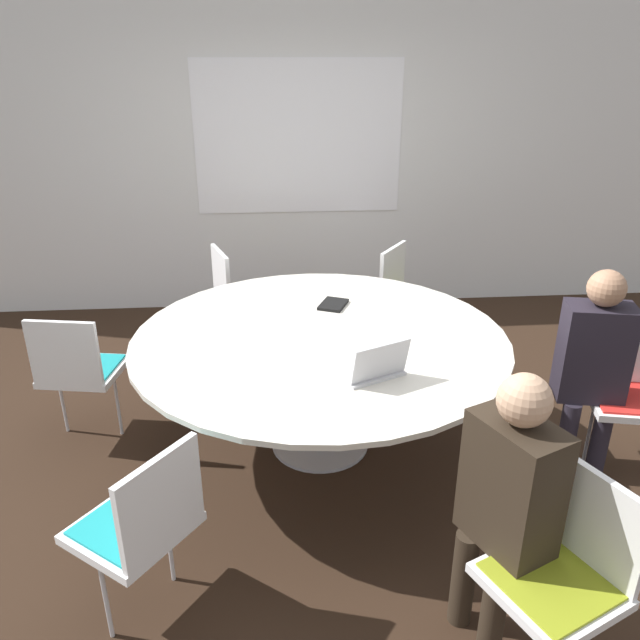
{
  "coord_description": "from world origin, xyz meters",
  "views": [
    {
      "loc": [
        -0.26,
        -3.25,
        2.27
      ],
      "look_at": [
        0.0,
        0.0,
        0.85
      ],
      "focal_mm": 35.0,
      "sensor_mm": 36.0,
      "label": 1
    }
  ],
  "objects_px": {
    "chair_1": "(628,384)",
    "chair_2": "(407,292)",
    "person_0": "(508,492)",
    "chair_5": "(142,519)",
    "spiral_notebook": "(333,304)",
    "chair_0": "(565,564)",
    "chair_4": "(78,366)",
    "handbag": "(172,349)",
    "laptop": "(373,367)",
    "chair_3": "(238,291)",
    "person_1": "(594,358)"
  },
  "relations": [
    {
      "from": "chair_1",
      "to": "chair_2",
      "type": "xyz_separation_m",
      "value": [
        -0.95,
        1.54,
        0.0
      ]
    },
    {
      "from": "chair_1",
      "to": "person_0",
      "type": "distance_m",
      "value": 1.58
    },
    {
      "from": "chair_5",
      "to": "spiral_notebook",
      "type": "bearing_deg",
      "value": 7.21
    },
    {
      "from": "spiral_notebook",
      "to": "chair_0",
      "type": "bearing_deg",
      "value": -71.81
    },
    {
      "from": "chair_4",
      "to": "handbag",
      "type": "xyz_separation_m",
      "value": [
        0.39,
        0.96,
        -0.38
      ]
    },
    {
      "from": "laptop",
      "to": "person_0",
      "type": "bearing_deg",
      "value": 89.09
    },
    {
      "from": "person_0",
      "to": "laptop",
      "type": "bearing_deg",
      "value": -0.91
    },
    {
      "from": "person_0",
      "to": "handbag",
      "type": "relative_size",
      "value": 3.38
    },
    {
      "from": "chair_0",
      "to": "chair_2",
      "type": "bearing_deg",
      "value": -24.18
    },
    {
      "from": "chair_3",
      "to": "chair_4",
      "type": "xyz_separation_m",
      "value": [
        -0.91,
        -1.18,
        0.0
      ]
    },
    {
      "from": "chair_4",
      "to": "spiral_notebook",
      "type": "bearing_deg",
      "value": 19.38
    },
    {
      "from": "chair_0",
      "to": "chair_2",
      "type": "height_order",
      "value": "same"
    },
    {
      "from": "chair_2",
      "to": "chair_3",
      "type": "xyz_separation_m",
      "value": [
        -1.32,
        0.12,
        0.0
      ]
    },
    {
      "from": "chair_3",
      "to": "chair_5",
      "type": "xyz_separation_m",
      "value": [
        -0.28,
        -2.56,
        0.0
      ]
    },
    {
      "from": "chair_2",
      "to": "person_0",
      "type": "bearing_deg",
      "value": 31.24
    },
    {
      "from": "handbag",
      "to": "chair_1",
      "type": "bearing_deg",
      "value": -27.3
    },
    {
      "from": "chair_0",
      "to": "person_0",
      "type": "height_order",
      "value": "person_0"
    },
    {
      "from": "chair_3",
      "to": "handbag",
      "type": "distance_m",
      "value": 0.68
    },
    {
      "from": "person_0",
      "to": "chair_3",
      "type": "bearing_deg",
      "value": -1.62
    },
    {
      "from": "chair_1",
      "to": "person_1",
      "type": "height_order",
      "value": "person_1"
    },
    {
      "from": "chair_3",
      "to": "chair_4",
      "type": "distance_m",
      "value": 1.49
    },
    {
      "from": "chair_3",
      "to": "laptop",
      "type": "distance_m",
      "value": 2.03
    },
    {
      "from": "chair_1",
      "to": "chair_3",
      "type": "distance_m",
      "value": 2.81
    },
    {
      "from": "chair_5",
      "to": "laptop",
      "type": "xyz_separation_m",
      "value": [
        1.05,
        0.7,
        0.28
      ]
    },
    {
      "from": "chair_5",
      "to": "person_0",
      "type": "height_order",
      "value": "person_0"
    },
    {
      "from": "chair_0",
      "to": "laptop",
      "type": "height_order",
      "value": "laptop"
    },
    {
      "from": "chair_0",
      "to": "spiral_notebook",
      "type": "xyz_separation_m",
      "value": [
        -0.66,
        2.02,
        0.24
      ]
    },
    {
      "from": "chair_0",
      "to": "handbag",
      "type": "distance_m",
      "value": 3.3
    },
    {
      "from": "chair_4",
      "to": "person_1",
      "type": "distance_m",
      "value": 2.98
    },
    {
      "from": "chair_5",
      "to": "chair_3",
      "type": "bearing_deg",
      "value": 30.56
    },
    {
      "from": "chair_0",
      "to": "spiral_notebook",
      "type": "height_order",
      "value": "chair_0"
    },
    {
      "from": "chair_5",
      "to": "handbag",
      "type": "height_order",
      "value": "chair_5"
    },
    {
      "from": "chair_4",
      "to": "chair_1",
      "type": "bearing_deg",
      "value": 1.14
    },
    {
      "from": "chair_0",
      "to": "chair_4",
      "type": "height_order",
      "value": "same"
    },
    {
      "from": "chair_2",
      "to": "person_0",
      "type": "distance_m",
      "value": 2.64
    },
    {
      "from": "laptop",
      "to": "chair_4",
      "type": "bearing_deg",
      "value": -46.58
    },
    {
      "from": "chair_4",
      "to": "chair_2",
      "type": "bearing_deg",
      "value": 35.07
    },
    {
      "from": "chair_1",
      "to": "handbag",
      "type": "bearing_deg",
      "value": -15.23
    },
    {
      "from": "chair_5",
      "to": "laptop",
      "type": "bearing_deg",
      "value": -19.45
    },
    {
      "from": "chair_0",
      "to": "person_0",
      "type": "relative_size",
      "value": 0.71
    },
    {
      "from": "chair_0",
      "to": "person_0",
      "type": "distance_m",
      "value": 0.32
    },
    {
      "from": "person_0",
      "to": "chair_0",
      "type": "bearing_deg",
      "value": -160.94
    },
    {
      "from": "handbag",
      "to": "chair_4",
      "type": "bearing_deg",
      "value": -112.28
    },
    {
      "from": "chair_0",
      "to": "chair_5",
      "type": "height_order",
      "value": "same"
    },
    {
      "from": "laptop",
      "to": "handbag",
      "type": "relative_size",
      "value": 1.08
    },
    {
      "from": "chair_5",
      "to": "person_1",
      "type": "relative_size",
      "value": 0.71
    },
    {
      "from": "person_1",
      "to": "spiral_notebook",
      "type": "relative_size",
      "value": 4.82
    },
    {
      "from": "chair_0",
      "to": "chair_1",
      "type": "height_order",
      "value": "same"
    },
    {
      "from": "chair_4",
      "to": "person_0",
      "type": "relative_size",
      "value": 0.71
    },
    {
      "from": "chair_2",
      "to": "chair_5",
      "type": "relative_size",
      "value": 1.0
    }
  ]
}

